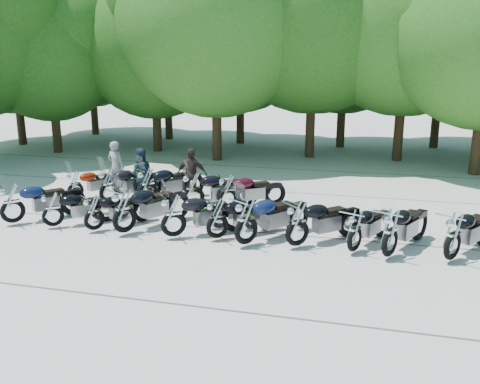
% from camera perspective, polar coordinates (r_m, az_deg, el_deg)
% --- Properties ---
extents(ground, '(90.00, 90.00, 0.00)m').
position_cam_1_polar(ground, '(12.58, -1.69, -6.52)').
color(ground, '#A7A397').
rests_on(ground, ground).
extents(tree_0, '(7.50, 7.50, 9.21)m').
position_cam_1_polar(tree_0, '(30.62, -24.21, 15.03)').
color(tree_0, '#3A2614').
rests_on(tree_0, ground).
extents(tree_1, '(6.97, 6.97, 8.55)m').
position_cam_1_polar(tree_1, '(27.22, -20.65, 14.76)').
color(tree_1, '#3A2614').
rests_on(tree_1, ground).
extents(tree_2, '(7.31, 7.31, 8.97)m').
position_cam_1_polar(tree_2, '(26.32, -9.67, 16.04)').
color(tree_2, '#3A2614').
rests_on(tree_2, ground).
extents(tree_3, '(8.70, 8.70, 10.67)m').
position_cam_1_polar(tree_3, '(23.60, -2.75, 18.88)').
color(tree_3, '#3A2614').
rests_on(tree_3, ground).
extents(tree_4, '(9.13, 9.13, 11.20)m').
position_cam_1_polar(tree_4, '(24.62, 8.33, 19.30)').
color(tree_4, '#3A2614').
rests_on(tree_4, ground).
extents(tree_5, '(9.04, 9.04, 11.10)m').
position_cam_1_polar(tree_5, '(24.61, 18.35, 18.60)').
color(tree_5, '#3A2614').
rests_on(tree_5, ground).
extents(tree_9, '(7.59, 7.59, 9.32)m').
position_cam_1_polar(tree_9, '(33.41, -16.56, 15.64)').
color(tree_9, '#3A2614').
rests_on(tree_9, ground).
extents(tree_10, '(7.78, 7.78, 9.55)m').
position_cam_1_polar(tree_10, '(30.54, -8.32, 16.49)').
color(tree_10, '#3A2614').
rests_on(tree_10, ground).
extents(tree_11, '(7.56, 7.56, 9.28)m').
position_cam_1_polar(tree_11, '(28.60, 0.03, 16.46)').
color(tree_11, '#3A2614').
rests_on(tree_11, ground).
extents(tree_12, '(7.88, 7.88, 9.67)m').
position_cam_1_polar(tree_12, '(27.82, 11.74, 16.70)').
color(tree_12, '#3A2614').
rests_on(tree_12, ground).
extents(tree_13, '(8.31, 8.31, 10.20)m').
position_cam_1_polar(tree_13, '(29.01, 21.98, 16.51)').
color(tree_13, '#3A2614').
rests_on(tree_13, ground).
extents(motorcycle_0, '(2.08, 2.26, 1.33)m').
position_cam_1_polar(motorcycle_0, '(15.62, -24.24, -1.06)').
color(motorcycle_0, '#0C1635').
rests_on(motorcycle_0, ground).
extents(motorcycle_1, '(1.97, 1.77, 1.15)m').
position_cam_1_polar(motorcycle_1, '(14.91, -20.32, -1.73)').
color(motorcycle_1, black).
rests_on(motorcycle_1, ground).
extents(motorcycle_2, '(1.72, 2.02, 1.16)m').
position_cam_1_polar(motorcycle_2, '(14.24, -16.10, -2.11)').
color(motorcycle_2, black).
rests_on(motorcycle_2, ground).
extents(motorcycle_3, '(1.91, 2.57, 1.42)m').
position_cam_1_polar(motorcycle_3, '(13.76, -12.89, -1.90)').
color(motorcycle_3, black).
rests_on(motorcycle_3, ground).
extents(motorcycle_4, '(2.34, 1.97, 1.34)m').
position_cam_1_polar(motorcycle_4, '(13.23, -7.49, -2.51)').
color(motorcycle_4, black).
rests_on(motorcycle_4, ground).
extents(motorcycle_5, '(2.07, 1.99, 1.25)m').
position_cam_1_polar(motorcycle_5, '(13.04, -2.56, -2.86)').
color(motorcycle_5, black).
rests_on(motorcycle_5, ground).
extents(motorcycle_6, '(2.09, 2.46, 1.41)m').
position_cam_1_polar(motorcycle_6, '(12.57, 0.70, -3.12)').
color(motorcycle_6, '#0D183D').
rests_on(motorcycle_6, ground).
extents(motorcycle_7, '(2.20, 2.16, 1.34)m').
position_cam_1_polar(motorcycle_7, '(12.55, 6.47, -3.42)').
color(motorcycle_7, black).
rests_on(motorcycle_7, ground).
extents(motorcycle_8, '(1.52, 2.23, 1.22)m').
position_cam_1_polar(motorcycle_8, '(12.45, 12.79, -4.13)').
color(motorcycle_8, black).
rests_on(motorcycle_8, ground).
extents(motorcycle_9, '(1.73, 2.47, 1.36)m').
position_cam_1_polar(motorcycle_9, '(12.30, 16.54, -4.27)').
color(motorcycle_9, black).
rests_on(motorcycle_9, ground).
extents(motorcycle_10, '(1.91, 2.35, 1.33)m').
position_cam_1_polar(motorcycle_10, '(12.59, 22.84, -4.46)').
color(motorcycle_10, black).
rests_on(motorcycle_10, ground).
extents(motorcycle_12, '(1.57, 2.07, 1.15)m').
position_cam_1_polar(motorcycle_12, '(17.56, -18.04, 0.83)').
color(motorcycle_12, maroon).
rests_on(motorcycle_12, ground).
extents(motorcycle_13, '(1.90, 2.37, 1.33)m').
position_cam_1_polar(motorcycle_13, '(16.86, -14.55, 0.85)').
color(motorcycle_13, black).
rests_on(motorcycle_13, ground).
extents(motorcycle_14, '(2.08, 2.38, 1.38)m').
position_cam_1_polar(motorcycle_14, '(16.50, -10.36, 0.86)').
color(motorcycle_14, black).
rests_on(motorcycle_14, ground).
extents(motorcycle_15, '(2.46, 1.85, 1.37)m').
position_cam_1_polar(motorcycle_15, '(15.73, -5.26, 0.35)').
color(motorcycle_15, black).
rests_on(motorcycle_15, ground).
extents(motorcycle_16, '(2.20, 1.82, 1.25)m').
position_cam_1_polar(motorcycle_16, '(15.69, -1.36, 0.16)').
color(motorcycle_16, '#360710').
rests_on(motorcycle_16, ground).
extents(rider_0, '(0.74, 0.57, 1.83)m').
position_cam_1_polar(rider_0, '(18.36, -13.75, 2.78)').
color(rider_0, gray).
rests_on(rider_0, ground).
extents(rider_1, '(1.03, 0.92, 1.74)m').
position_cam_1_polar(rider_1, '(17.18, -11.10, 1.99)').
color(rider_1, '#1A2E36').
rests_on(rider_1, ground).
extents(rider_2, '(1.05, 0.50, 1.75)m').
position_cam_1_polar(rider_2, '(16.87, -5.41, 1.98)').
color(rider_2, black).
rests_on(rider_2, ground).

